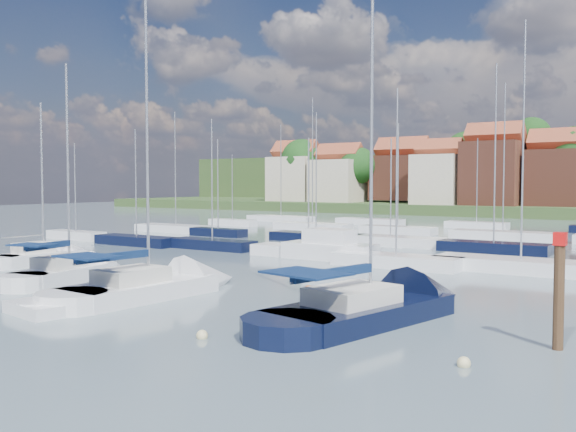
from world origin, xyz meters
The scene contains 13 objects.
ground centered at (0.00, 40.00, 0.00)m, with size 260.00×260.00×0.00m, color #4A5C65.
sailboat_left centered at (-12.68, 3.19, 0.36)m, with size 4.65×10.19×13.49m.
sailboat_centre centered at (-4.90, 2.51, 0.35)m, with size 3.92×12.34×16.51m.
sailboat_navy centered at (6.91, 3.89, 0.35)m, with size 6.07×13.66×18.25m.
sailboat_far centered at (-20.64, 7.09, 0.34)m, with size 2.60×9.12×12.13m.
tender centered at (-5.76, -4.36, 0.26)m, with size 3.28×1.89×0.67m.
timber_piling centered at (14.04, 2.05, 0.99)m, with size 0.40×0.40×6.25m.
buoy_b centered at (-7.41, -2.65, 0.00)m, with size 0.43×0.43×0.43m, color beige.
buoy_c centered at (-4.77, -0.43, 0.00)m, with size 0.52×0.52×0.52m, color #D85914.
buoy_d centered at (2.94, -3.47, 0.00)m, with size 0.43×0.43×0.43m, color beige.
buoy_e centered at (0.96, 7.03, 0.00)m, with size 0.52×0.52×0.52m, color #D85914.
buoy_f centered at (12.04, -1.68, 0.00)m, with size 0.43×0.43×0.43m, color beige.
marina_field centered at (1.91, 35.15, 0.43)m, with size 79.62×41.41×15.93m.
Camera 1 is at (18.38, -20.90, 5.68)m, focal length 40.00 mm.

